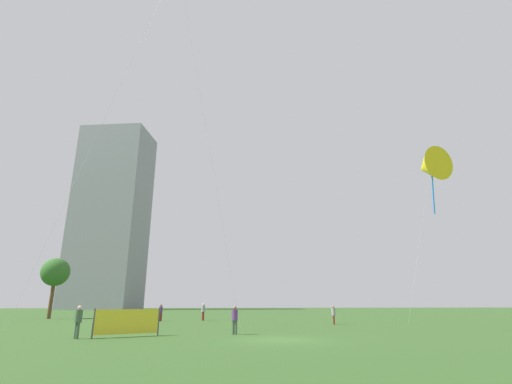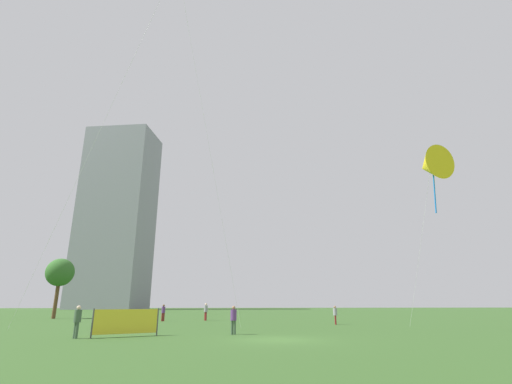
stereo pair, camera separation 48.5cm
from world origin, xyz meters
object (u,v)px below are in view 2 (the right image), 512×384
park_tree_0 (60,273)px  kite_flying_1 (431,165)px  person_standing_3 (77,319)px  distant_highrise_0 (117,216)px  person_standing_2 (233,318)px  person_standing_0 (335,314)px  event_banner (126,321)px  person_standing_1 (163,311)px  person_standing_4 (206,310)px

park_tree_0 → kite_flying_1: bearing=-33.4°
person_standing_3 → distant_highrise_0: size_ratio=0.03×
person_standing_2 → distant_highrise_0: (-34.22, 101.17, 28.41)m
person_standing_0 → event_banner: 18.46m
event_banner → kite_flying_1: bearing=8.7°
person_standing_1 → person_standing_4: size_ratio=0.93×
kite_flying_1 → park_tree_0: bearing=146.6°
person_standing_1 → kite_flying_1: bearing=-37.1°
person_standing_3 → distant_highrise_0: (-26.01, 102.93, 28.39)m
person_standing_0 → person_standing_3: (-17.43, -11.49, 0.05)m
kite_flying_1 → park_tree_0: kite_flying_1 is taller
person_standing_4 → park_tree_0: size_ratio=0.25×
park_tree_0 → distant_highrise_0: 80.31m
person_standing_0 → kite_flying_1: 14.61m
person_standing_4 → person_standing_1: bearing=-103.7°
person_standing_3 → kite_flying_1: bearing=-129.7°
person_standing_2 → distant_highrise_0: size_ratio=0.03×
person_standing_0 → person_standing_2: (-9.22, -9.74, 0.03)m
person_standing_1 → event_banner: size_ratio=0.51×
person_standing_3 → kite_flying_1: 26.27m
person_standing_2 → kite_flying_1: bearing=23.9°
person_standing_2 → event_banner: person_standing_2 is taller
kite_flying_1 → park_tree_0: size_ratio=1.89×
person_standing_2 → kite_flying_1: kite_flying_1 is taller
person_standing_1 → kite_flying_1: kite_flying_1 is taller
park_tree_0 → person_standing_0: bearing=-28.7°
park_tree_0 → event_banner: size_ratio=2.20×
person_standing_4 → person_standing_2: bearing=-22.4°
distant_highrise_0 → event_banner: size_ratio=18.20×
person_standing_2 → person_standing_4: person_standing_4 is taller
person_standing_4 → person_standing_0: bearing=22.7°
person_standing_4 → park_tree_0: park_tree_0 is taller
person_standing_3 → park_tree_0: park_tree_0 is taller
person_standing_2 → person_standing_3: (-8.21, -1.75, 0.02)m
person_standing_1 → park_tree_0: 16.67m
person_standing_2 → person_standing_3: person_standing_3 is taller
person_standing_2 → person_standing_3: bearing=-153.1°
person_standing_3 → event_banner: size_ratio=0.51×
person_standing_1 → park_tree_0: (-13.84, 8.19, 4.39)m
person_standing_3 → park_tree_0: (-11.99, 27.58, 4.39)m
person_standing_3 → event_banner: 2.48m
kite_flying_1 → event_banner: 24.18m
person_standing_1 → park_tree_0: bearing=147.4°
kite_flying_1 → person_standing_2: bearing=-171.0°
person_standing_1 → person_standing_2: person_standing_1 is taller
person_standing_0 → distant_highrise_0: distant_highrise_0 is taller
person_standing_4 → kite_flying_1: 26.24m
person_standing_4 → distant_highrise_0: 92.87m
person_standing_4 → event_banner: size_ratio=0.55×
person_standing_1 → distant_highrise_0: size_ratio=0.03×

